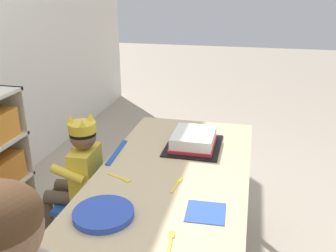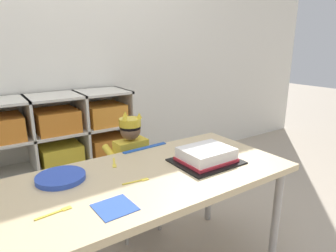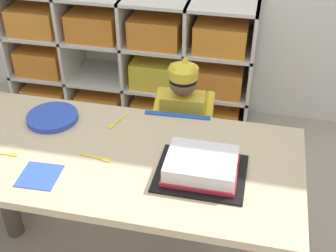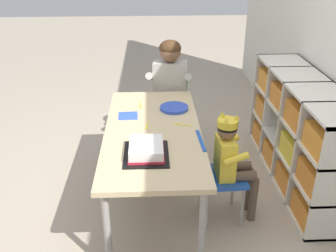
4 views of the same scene
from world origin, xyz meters
TOP-DOWN VIEW (x-y plane):
  - activity_table at (0.00, 0.00)m, footprint 1.47×0.68m
  - classroom_chair_blue at (0.18, 0.43)m, footprint 0.34×0.35m
  - child_with_crown at (0.18, 0.54)m, footprint 0.30×0.31m
  - birthday_cake_on_tray at (0.35, -0.04)m, footprint 0.33×0.28m
  - paper_plate_stack at (-0.34, 0.17)m, footprint 0.22×0.22m
  - paper_napkin_square at (-0.24, -0.19)m, footprint 0.15×0.15m
  - fork_scattered_mid_table at (-0.43, -0.10)m, footprint 0.14×0.03m
  - fork_near_child_seat at (-0.06, -0.04)m, footprint 0.13×0.03m
  - fork_at_table_front_edge at (-0.06, 0.21)m, footprint 0.06×0.12m

SIDE VIEW (x-z plane):
  - classroom_chair_blue at x=0.18m, z-range 0.06..0.70m
  - child_with_crown at x=0.18m, z-range 0.10..0.92m
  - activity_table at x=0.00m, z-range 0.26..0.90m
  - paper_napkin_square at x=-0.24m, z-range 0.64..0.64m
  - fork_at_table_front_edge at x=-0.06m, z-range 0.64..0.64m
  - fork_scattered_mid_table at x=-0.43m, z-range 0.64..0.64m
  - fork_near_child_seat at x=-0.06m, z-range 0.64..0.64m
  - paper_plate_stack at x=-0.34m, z-range 0.64..0.66m
  - birthday_cake_on_tray at x=0.35m, z-range 0.63..0.71m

